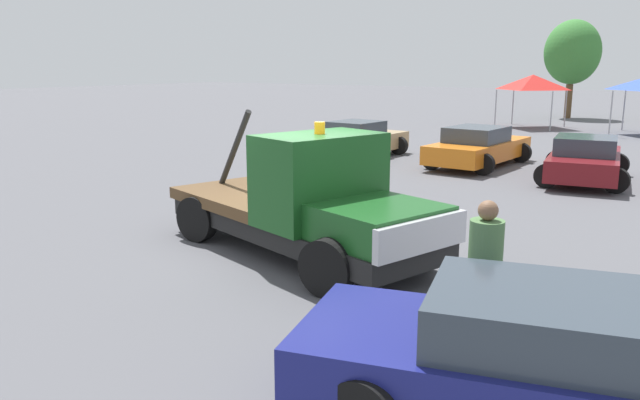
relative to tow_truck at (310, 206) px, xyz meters
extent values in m
plane|color=#545459|center=(-0.35, 0.10, -0.95)|extent=(160.00, 160.00, 0.00)
cube|color=black|center=(-0.35, 0.10, -0.42)|extent=(6.06, 3.37, 0.35)
cube|color=#19511E|center=(1.65, -0.46, 0.03)|extent=(2.03, 2.15, 0.55)
cube|color=silver|center=(2.47, -0.69, 0.00)|extent=(0.62, 1.85, 0.50)
cube|color=#19511E|center=(0.26, -0.07, 0.52)|extent=(1.79, 2.36, 1.52)
cube|color=brown|center=(-1.74, 0.49, -0.13)|extent=(3.34, 2.79, 0.22)
cylinder|color=black|center=(-2.31, 0.65, 0.75)|extent=(1.18, 0.44, 1.63)
cylinder|color=orange|center=(0.26, -0.07, 1.38)|extent=(0.18, 0.18, 0.20)
cylinder|color=black|center=(1.84, 0.52, -0.51)|extent=(0.88, 0.26, 0.88)
cylinder|color=black|center=(1.30, -1.40, -0.51)|extent=(0.88, 0.26, 0.88)
cylinder|color=black|center=(-1.89, 1.56, -0.51)|extent=(0.88, 0.26, 0.88)
cylinder|color=black|center=(-2.42, -0.36, -0.51)|extent=(0.88, 0.26, 0.88)
cube|color=navy|center=(5.17, -2.97, -0.41)|extent=(5.60, 3.20, 0.60)
cube|color=#333D47|center=(4.91, -3.04, 0.14)|extent=(2.58, 2.17, 0.50)
cylinder|color=black|center=(3.19, -2.60, -0.61)|extent=(0.68, 0.22, 0.68)
cylinder|color=#38383D|center=(3.83, -1.61, -0.50)|extent=(0.17, 0.17, 0.88)
cylinder|color=#38383D|center=(3.72, -1.81, -0.50)|extent=(0.17, 0.17, 0.88)
cylinder|color=#4C7542|center=(3.77, -1.71, 0.28)|extent=(0.40, 0.40, 0.70)
sphere|color=brown|center=(3.77, -1.71, 0.75)|extent=(0.24, 0.24, 0.24)
cube|color=tan|center=(-5.65, 11.06, -0.41)|extent=(2.02, 4.32, 0.60)
cube|color=#333D47|center=(-5.66, 10.85, 0.14)|extent=(1.67, 1.86, 0.50)
cylinder|color=black|center=(-6.42, 12.54, -0.61)|extent=(0.68, 0.22, 0.68)
cylinder|color=black|center=(-4.72, 12.45, -0.61)|extent=(0.68, 0.22, 0.68)
cylinder|color=black|center=(-6.58, 9.67, -0.61)|extent=(0.68, 0.22, 0.68)
cylinder|color=black|center=(-4.88, 9.58, -0.61)|extent=(0.68, 0.22, 0.68)
cube|color=orange|center=(-1.27, 11.58, -0.41)|extent=(2.10, 4.87, 0.60)
cube|color=#333D47|center=(-1.28, 11.34, 0.14)|extent=(1.74, 2.09, 0.50)
cylinder|color=black|center=(-2.06, 13.24, -0.61)|extent=(0.68, 0.22, 0.68)
cylinder|color=black|center=(-0.30, 13.15, -0.61)|extent=(0.68, 0.22, 0.68)
cylinder|color=black|center=(-2.23, 10.00, -0.61)|extent=(0.68, 0.22, 0.68)
cylinder|color=black|center=(-0.47, 9.91, -0.61)|extent=(0.68, 0.22, 0.68)
cube|color=maroon|center=(2.31, 10.59, -0.41)|extent=(2.52, 4.69, 0.60)
cube|color=#333D47|center=(2.35, 10.37, 0.14)|extent=(1.90, 2.10, 0.50)
cylinder|color=black|center=(1.21, 11.95, -0.61)|extent=(0.68, 0.22, 0.68)
cylinder|color=black|center=(2.94, 12.23, -0.61)|extent=(0.68, 0.22, 0.68)
cylinder|color=black|center=(1.69, 8.96, -0.61)|extent=(0.68, 0.22, 0.68)
cylinder|color=black|center=(3.41, 9.23, -0.61)|extent=(0.68, 0.22, 0.68)
cylinder|color=#9E9EA3|center=(-5.15, 24.33, 0.07)|extent=(0.07, 0.07, 2.04)
cylinder|color=#9E9EA3|center=(-2.25, 24.33, 0.07)|extent=(0.07, 0.07, 2.04)
cylinder|color=#9E9EA3|center=(-5.15, 27.23, 0.07)|extent=(0.07, 0.07, 2.04)
cylinder|color=#9E9EA3|center=(-2.25, 27.23, 0.07)|extent=(0.07, 0.07, 2.04)
pyramid|color=red|center=(-3.70, 25.78, 1.49)|extent=(2.90, 2.90, 0.79)
cylinder|color=#9E9EA3|center=(0.69, 23.49, 0.13)|extent=(0.07, 0.07, 2.16)
cylinder|color=#9E9EA3|center=(0.69, 27.04, 0.13)|extent=(0.07, 0.07, 2.16)
cylinder|color=brown|center=(-3.54, 33.30, 0.12)|extent=(0.43, 0.43, 2.13)
ellipsoid|color=#387A33|center=(-3.54, 33.30, 3.17)|extent=(3.41, 3.41, 3.96)
camera|label=1|loc=(6.16, -8.62, 2.41)|focal=35.00mm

